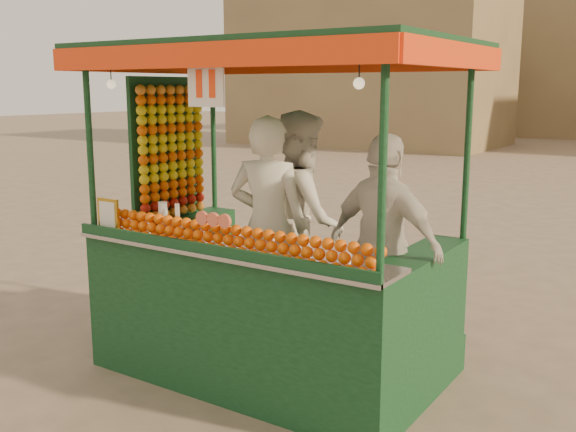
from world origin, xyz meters
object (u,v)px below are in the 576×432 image
Objects in this scene: juice_cart at (260,271)px; vendor_right at (384,246)px; vendor_left at (268,226)px; vendor_middle at (301,218)px.

juice_cart is 1.73× the size of vendor_right.
juice_cart is 1.62× the size of vendor_left.
juice_cart is 0.61m from vendor_middle.
vendor_middle reaches higher than vendor_left.
juice_cart is 0.35m from vendor_left.
vendor_right is (0.95, 0.21, 0.28)m from juice_cart.
juice_cart reaches higher than vendor_right.
juice_cart is at bearing 23.08° from vendor_right.
vendor_right is at bearing -145.24° from vendor_middle.
vendor_middle is (0.07, 0.38, 0.01)m from vendor_left.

